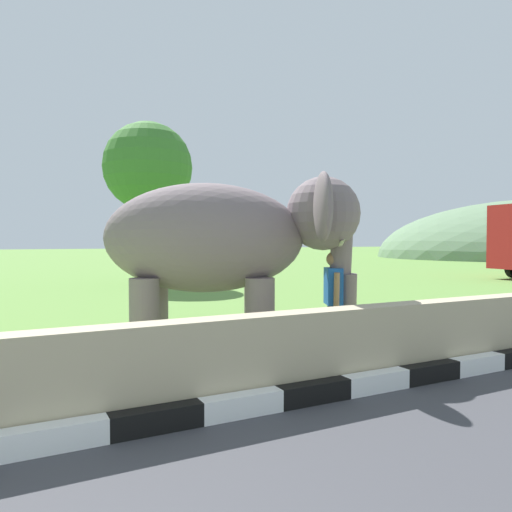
% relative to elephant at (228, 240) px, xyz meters
% --- Properties ---
extents(barrier_parapet, '(28.00, 0.36, 1.00)m').
position_rel_elephant_xyz_m(barrier_parapet, '(-1.73, -2.14, -1.34)').
color(barrier_parapet, tan).
rests_on(barrier_parapet, ground_plane).
extents(elephant, '(4.02, 3.28, 2.84)m').
position_rel_elephant_xyz_m(elephant, '(0.00, 0.00, 0.00)').
color(elephant, slate).
rests_on(elephant, ground_plane).
extents(person_handler, '(0.39, 0.63, 1.66)m').
position_rel_elephant_xyz_m(person_handler, '(1.54, -0.67, -0.91)').
color(person_handler, navy).
rests_on(person_handler, ground_plane).
extents(tree_distant, '(3.66, 3.66, 6.70)m').
position_rel_elephant_xyz_m(tree_distant, '(2.15, 12.96, 3.01)').
color(tree_distant, brown).
rests_on(tree_distant, ground_plane).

